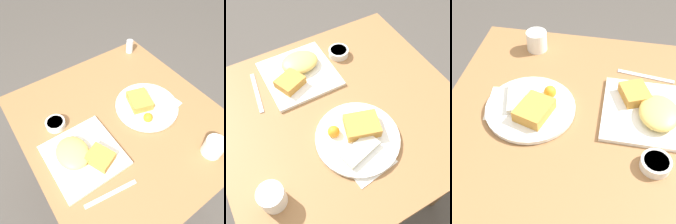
{
  "view_description": "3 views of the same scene",
  "coord_description": "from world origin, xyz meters",
  "views": [
    {
      "loc": [
        0.47,
        -0.39,
        1.6
      ],
      "look_at": [
        -0.03,
        -0.04,
        0.82
      ],
      "focal_mm": 35.0,
      "sensor_mm": 36.0,
      "label": 1
    },
    {
      "loc": [
        0.29,
        0.5,
        1.61
      ],
      "look_at": [
        0.02,
        0.02,
        0.81
      ],
      "focal_mm": 42.0,
      "sensor_mm": 36.0,
      "label": 2
    },
    {
      "loc": [
        -0.69,
        -0.1,
        1.55
      ],
      "look_at": [
        -0.01,
        0.02,
        0.81
      ],
      "focal_mm": 50.0,
      "sensor_mm": 36.0,
      "label": 3
    }
  ],
  "objects": [
    {
      "name": "ground_plane",
      "position": [
        0.0,
        0.0,
        0.0
      ],
      "size": [
        8.0,
        8.0,
        0.0
      ],
      "primitive_type": "plane",
      "color": "#4C4742"
    },
    {
      "name": "dining_table",
      "position": [
        0.0,
        0.0,
        0.68
      ],
      "size": [
        0.95,
        0.89,
        0.77
      ],
      "color": "olive",
      "rests_on": "ground_plane"
    },
    {
      "name": "menu_card",
      "position": [
        0.03,
        0.18,
        0.78
      ],
      "size": [
        0.19,
        0.26,
        0.0
      ],
      "rotation": [
        0.0,
        0.0,
        0.12
      ],
      "color": "silver",
      "rests_on": "dining_table"
    },
    {
      "name": "plate_square_near",
      "position": [
        0.06,
        -0.25,
        0.8
      ],
      "size": [
        0.29,
        0.29,
        0.06
      ],
      "color": "white",
      "rests_on": "dining_table"
    },
    {
      "name": "plate_oval_far",
      "position": [
        0.0,
        0.14,
        0.79
      ],
      "size": [
        0.3,
        0.3,
        0.05
      ],
      "color": "white",
      "rests_on": "menu_card"
    },
    {
      "name": "sauce_ramekin",
      "position": [
        -0.15,
        -0.27,
        0.79
      ],
      "size": [
        0.09,
        0.09,
        0.03
      ],
      "color": "white",
      "rests_on": "dining_table"
    },
    {
      "name": "salt_shaker",
      "position": [
        -0.4,
        0.35,
        0.81
      ],
      "size": [
        0.04,
        0.04,
        0.08
      ],
      "color": "white",
      "rests_on": "dining_table"
    },
    {
      "name": "butter_knife",
      "position": [
        0.25,
        -0.24,
        0.78
      ],
      "size": [
        0.05,
        0.21,
        0.0
      ],
      "rotation": [
        0.0,
        0.0,
        1.43
      ],
      "color": "silver",
      "rests_on": "dining_table"
    },
    {
      "name": "coffee_mug",
      "position": [
        0.35,
        0.2,
        0.81
      ],
      "size": [
        0.08,
        0.08,
        0.08
      ],
      "color": "white",
      "rests_on": "dining_table"
    }
  ]
}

